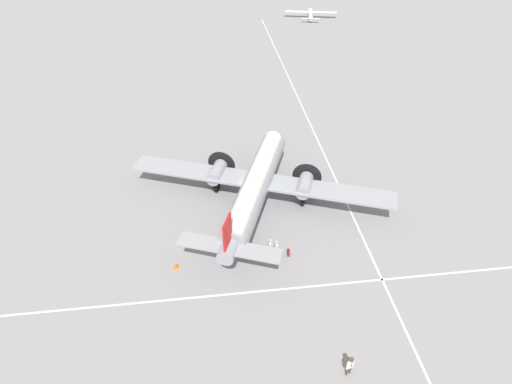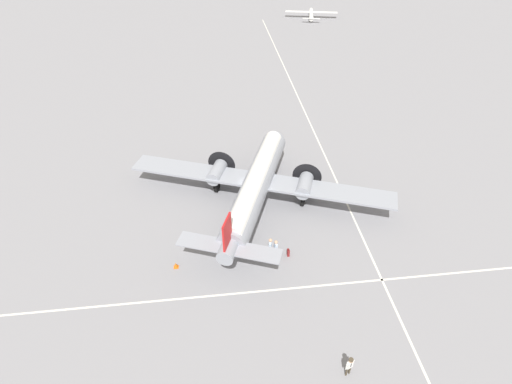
{
  "view_description": "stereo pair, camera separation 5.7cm",
  "coord_description": "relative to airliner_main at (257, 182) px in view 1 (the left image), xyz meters",
  "views": [
    {
      "loc": [
        -27.61,
        3.23,
        23.41
      ],
      "look_at": [
        0.0,
        0.0,
        1.51
      ],
      "focal_mm": 28.0,
      "sensor_mm": 36.0,
      "label": 1
    },
    {
      "loc": [
        -27.62,
        3.18,
        23.41
      ],
      "look_at": [
        0.0,
        0.0,
        1.51
      ],
      "focal_mm": 28.0,
      "sensor_mm": 36.0,
      "label": 2
    }
  ],
  "objects": [
    {
      "name": "passenger_boarding",
      "position": [
        -6.58,
        -0.26,
        -1.28
      ],
      "size": [
        0.6,
        0.29,
        1.79
      ],
      "rotation": [
        0.0,
        0.0,
        6.04
      ],
      "color": "#2D2D33",
      "rests_on": "ground_plane"
    },
    {
      "name": "apron_line_northsouth",
      "position": [
        -9.98,
        0.13,
        -2.38
      ],
      "size": [
        0.16,
        120.0,
        0.01
      ],
      "color": "silver",
      "rests_on": "ground_plane"
    },
    {
      "name": "light_aircraft_distant",
      "position": [
        59.77,
        -18.56,
        -1.53
      ],
      "size": [
        8.26,
        10.92,
        2.09
      ],
      "rotation": [
        0.0,
        0.0,
        6.07
      ],
      "color": "white",
      "rests_on": "ground_plane"
    },
    {
      "name": "suitcase_upright_spare",
      "position": [
        -6.64,
        -0.73,
        -2.14
      ],
      "size": [
        0.43,
        0.18,
        0.52
      ],
      "color": "#47331E",
      "rests_on": "ground_plane"
    },
    {
      "name": "crew_foreground",
      "position": [
        -16.63,
        -3.51,
        -1.33
      ],
      "size": [
        0.36,
        0.53,
        1.67
      ],
      "rotation": [
        0.0,
        0.0,
        1.95
      ],
      "color": "#473D2D",
      "rests_on": "ground_plane"
    },
    {
      "name": "ground_plane",
      "position": [
        -0.35,
        0.13,
        -2.38
      ],
      "size": [
        300.0,
        300.0,
        0.0
      ],
      "primitive_type": "plane",
      "color": "gray"
    },
    {
      "name": "traffic_cone",
      "position": [
        -6.99,
        7.05,
        -2.16
      ],
      "size": [
        0.37,
        0.37,
        0.49
      ],
      "color": "orange",
      "rests_on": "ground_plane"
    },
    {
      "name": "ramp_agent",
      "position": [
        -6.73,
        -0.67,
        -1.35
      ],
      "size": [
        0.57,
        0.27,
        1.69
      ],
      "rotation": [
        0.0,
        0.0,
        6.43
      ],
      "color": "navy",
      "rests_on": "ground_plane"
    },
    {
      "name": "suitcase_near_door",
      "position": [
        -6.75,
        -1.68,
        -2.08
      ],
      "size": [
        0.34,
        0.18,
        0.64
      ],
      "color": "maroon",
      "rests_on": "ground_plane"
    },
    {
      "name": "airliner_main",
      "position": [
        0.0,
        0.0,
        0.0
      ],
      "size": [
        17.66,
        23.37,
        5.35
      ],
      "rotation": [
        0.0,
        0.0,
        5.92
      ],
      "color": "#9399A3",
      "rests_on": "ground_plane"
    },
    {
      "name": "apron_line_eastwest",
      "position": [
        -0.35,
        -8.17,
        -2.38
      ],
      "size": [
        120.0,
        0.16,
        0.01
      ],
      "color": "silver",
      "rests_on": "ground_plane"
    }
  ]
}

